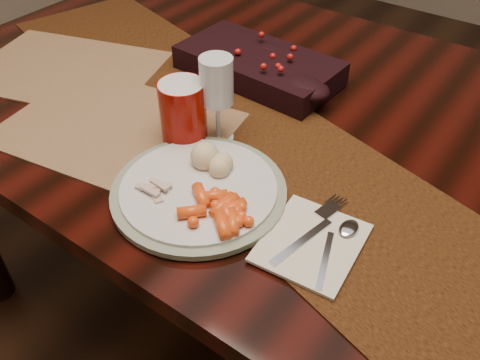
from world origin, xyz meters
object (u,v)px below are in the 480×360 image
Objects in this scene: napkin at (312,243)px; baby_carrots at (215,209)px; dining_table at (300,246)px; centerpiece at (258,62)px; mashed_potatoes at (212,157)px; placemat_main at (117,128)px; dinner_plate at (199,190)px; red_cup at (183,112)px; turkey_shreds at (151,187)px; wine_glass at (217,101)px.

baby_carrots is at bearing -168.09° from napkin.
dining_table is 0.46m from centerpiece.
dining_table is 0.49m from mashed_potatoes.
baby_carrots is (0.02, -0.34, 0.40)m from dining_table.
napkin is at bearing -46.54° from centerpiece.
dining_table is at bearing -21.28° from centerpiece.
dining_table is 0.54m from placemat_main.
mashed_potatoes reaches higher than dining_table.
centerpiece is 0.41m from dinner_plate.
placemat_main is at bearing -159.37° from red_cup.
dinner_plate is at bearing 178.01° from napkin.
centerpiece reaches higher than dining_table.
mashed_potatoes reaches higher than placemat_main.
baby_carrots is 0.12m from turkey_shreds.
napkin is 0.95× the size of wine_glass.
baby_carrots is at bearing -49.40° from mashed_potatoes.
dining_table is 0.53m from baby_carrots.
turkey_shreds is 0.17m from red_cup.
dinner_plate is 2.48× the size of baby_carrots.
wine_glass is (-0.28, 0.13, 0.08)m from napkin.
napkin is (0.26, 0.07, -0.02)m from turkey_shreds.
wine_glass reaches higher than centerpiece.
placemat_main is at bearing -108.51° from centerpiece.
centerpiece is 4.86× the size of turkey_shreds.
dinner_plate is at bearing -76.62° from mashed_potatoes.
dining_table is 10.80× the size of wine_glass.
placemat_main is at bearing 151.36° from turkey_shreds.
red_cup is (-0.33, 0.09, 0.06)m from napkin.
centerpiece is at bearing 116.07° from baby_carrots.
wine_glass reaches higher than baby_carrots.
red_cup is (-0.12, 0.10, 0.05)m from dinner_plate.
placemat_main is 1.46× the size of dinner_plate.
turkey_shreds is at bearing -136.16° from dinner_plate.
turkey_shreds is at bearing -170.36° from baby_carrots.
baby_carrots is 0.23m from red_cup.
red_cup is (-0.06, 0.16, 0.04)m from turkey_shreds.
dinner_plate is (0.25, -0.05, 0.01)m from placemat_main.
napkin is at bearing 17.36° from baby_carrots.
baby_carrots is (0.31, -0.09, 0.03)m from placemat_main.
mashed_potatoes is at bearing 164.65° from napkin.
centerpiece reaches higher than mashed_potatoes.
centerpiece is 0.44m from turkey_shreds.
wine_glass is at bearing 16.98° from placemat_main.
baby_carrots is 1.00× the size of red_cup.
mashed_potatoes is at bearing -102.45° from dining_table.
centerpiece reaches higher than dinner_plate.
red_cup is (0.13, 0.05, 0.06)m from placemat_main.
dining_table is at bearing 51.01° from red_cup.
napkin is 0.34m from red_cup.
red_cup is at bearing 112.35° from turkey_shreds.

